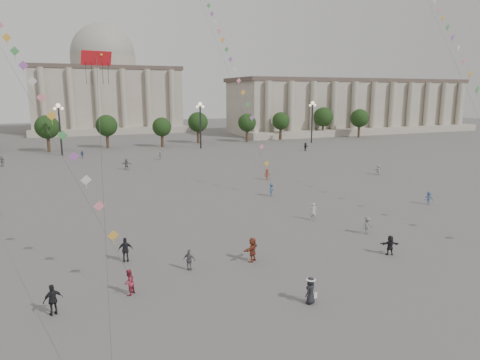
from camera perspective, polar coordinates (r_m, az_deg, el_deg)
name	(u,v)px	position (r m, az deg, el deg)	size (l,w,h in m)	color
ground	(293,273)	(31.75, 7.08, -12.23)	(360.00, 360.00, 0.00)	#514F4D
hall_east	(351,106)	(149.05, 14.62, 9.53)	(84.00, 26.22, 17.20)	#9E9385
hall_central	(105,88)	(155.07, -17.51, 11.59)	(48.30, 34.30, 35.50)	#9E9385
tree_row	(129,125)	(104.44, -14.57, 7.15)	(137.12, 5.12, 8.00)	#3D2B1E
lamp_post_mid_west	(59,120)	(95.31, -22.95, 7.41)	(2.00, 0.90, 10.65)	#262628
lamp_post_mid_east	(200,117)	(99.79, -5.32, 8.41)	(2.00, 0.90, 10.65)	#262628
lamp_post_far_east	(312,114)	(112.39, 9.62, 8.65)	(2.00, 0.90, 10.65)	#262628
person_crowd_0	(82,154)	(90.57, -20.30, 3.22)	(0.87, 0.36, 1.49)	#344775
person_crowd_3	(390,245)	(36.57, 19.37, -8.20)	(1.50, 0.48, 1.61)	black
person_crowd_4	(160,155)	(84.52, -10.61, 3.23)	(1.49, 0.47, 1.60)	#B1B1AD
person_crowd_6	(367,226)	(41.07, 16.61, -5.84)	(1.06, 0.61, 1.64)	slate
person_crowd_7	(378,170)	(71.12, 17.93, 1.31)	(1.48, 0.47, 1.59)	beige
person_crowd_8	(267,174)	(63.64, 3.62, 0.75)	(1.10, 0.63, 1.70)	brown
person_crowd_9	(306,147)	(96.83, 8.73, 4.40)	(1.69, 0.54, 1.82)	black
person_crowd_12	(127,164)	(74.66, -14.89, 2.04)	(1.70, 0.54, 1.83)	slate
person_crowd_13	(313,211)	(44.16, 9.73, -4.16)	(0.67, 0.44, 1.84)	beige
person_crowd_14	(429,198)	(54.24, 23.86, -2.21)	(1.00, 0.57, 1.54)	#384C7E
person_crowd_16	(2,161)	(86.24, -29.17, 2.20)	(1.07, 0.45, 1.83)	slate
tourist_1	(126,250)	(34.26, -15.00, -8.98)	(1.13, 0.47, 1.93)	black
tourist_2	(252,249)	(33.24, 1.66, -9.24)	(1.77, 0.56, 1.91)	brown
tourist_3	(189,260)	(31.91, -6.78, -10.55)	(0.93, 0.39, 1.58)	#5D5C61
tourist_4	(53,300)	(28.01, -23.67, -14.42)	(1.11, 0.46, 1.89)	black
kite_flyer_0	(129,282)	(29.01, -14.60, -13.07)	(0.83, 0.65, 1.70)	#98293C
kite_flyer_1	(272,190)	(53.68, 4.25, -1.28)	(1.10, 0.63, 1.71)	#37597D
hat_person	(311,290)	(27.42, 9.41, -14.26)	(0.98, 0.87, 1.69)	black
dragon_kite	(97,70)	(34.35, -18.53, 13.77)	(2.26, 10.11, 23.72)	red
kite_train_mid	(207,7)	(73.06, -4.41, 22.05)	(2.68, 40.54, 60.95)	#3F3F3F
kite_train_east	(445,27)	(64.42, 25.67, 17.88)	(26.29, 42.78, 62.70)	#3F3F3F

